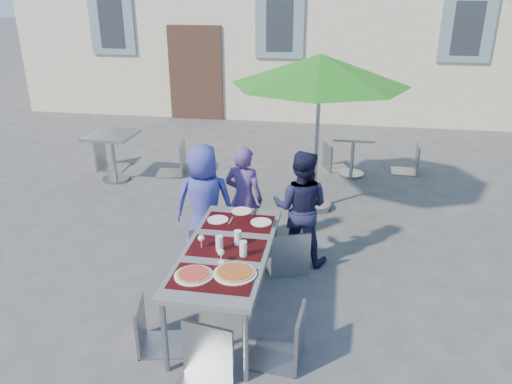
% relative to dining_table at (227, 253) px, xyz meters
% --- Properties ---
extents(ground, '(90.00, 90.00, 0.00)m').
position_rel_dining_table_xyz_m(ground, '(-0.50, 0.14, -0.70)').
color(ground, '#424244').
rests_on(ground, ground).
extents(dining_table, '(0.80, 1.85, 0.76)m').
position_rel_dining_table_xyz_m(dining_table, '(0.00, 0.00, 0.00)').
color(dining_table, '#46464B').
rests_on(dining_table, ground).
extents(pizza_near_left, '(0.33, 0.33, 0.03)m').
position_rel_dining_table_xyz_m(pizza_near_left, '(-0.17, -0.54, 0.07)').
color(pizza_near_left, white).
rests_on(pizza_near_left, dining_table).
extents(pizza_near_right, '(0.37, 0.37, 0.03)m').
position_rel_dining_table_xyz_m(pizza_near_right, '(0.17, -0.45, 0.07)').
color(pizza_near_right, white).
rests_on(pizza_near_right, dining_table).
extents(glassware, '(0.49, 0.40, 0.15)m').
position_rel_dining_table_xyz_m(glassware, '(0.03, -0.06, 0.13)').
color(glassware, silver).
rests_on(glassware, dining_table).
extents(place_settings, '(0.72, 0.48, 0.01)m').
position_rel_dining_table_xyz_m(place_settings, '(-0.00, 0.65, 0.06)').
color(place_settings, white).
rests_on(place_settings, dining_table).
extents(child_0, '(0.76, 0.59, 1.40)m').
position_rel_dining_table_xyz_m(child_0, '(-0.52, 1.09, 0.00)').
color(child_0, '#393E9C').
rests_on(child_0, ground).
extents(child_1, '(0.53, 0.40, 1.32)m').
position_rel_dining_table_xyz_m(child_1, '(-0.11, 1.38, -0.04)').
color(child_1, '#563976').
rests_on(child_1, ground).
extents(child_2, '(0.70, 0.45, 1.37)m').
position_rel_dining_table_xyz_m(child_2, '(0.59, 1.18, -0.01)').
color(child_2, '#191937').
rests_on(child_2, ground).
extents(chair_0, '(0.49, 0.49, 0.92)m').
position_rel_dining_table_xyz_m(chair_0, '(-0.46, 0.94, -0.16)').
color(chair_0, gray).
rests_on(chair_0, ground).
extents(chair_1, '(0.46, 0.47, 0.85)m').
position_rel_dining_table_xyz_m(chair_1, '(-0.02, 0.91, -0.20)').
color(chair_1, gray).
rests_on(chair_1, ground).
extents(chair_2, '(0.57, 0.58, 1.00)m').
position_rel_dining_table_xyz_m(chair_2, '(0.50, 0.88, -0.11)').
color(chair_2, '#94999F').
rests_on(chair_2, ground).
extents(chair_3, '(0.47, 0.47, 0.89)m').
position_rel_dining_table_xyz_m(chair_3, '(-0.57, -0.59, -0.18)').
color(chair_3, gray).
rests_on(chair_3, ground).
extents(chair_4, '(0.47, 0.46, 0.97)m').
position_rel_dining_table_xyz_m(chair_4, '(0.65, -0.56, -0.12)').
color(chair_4, gray).
rests_on(chair_4, ground).
extents(chair_5, '(0.53, 0.53, 1.02)m').
position_rel_dining_table_xyz_m(chair_5, '(0.01, -1.00, -0.10)').
color(chair_5, gray).
rests_on(chair_5, ground).
extents(patio_umbrella, '(2.41, 2.41, 2.22)m').
position_rel_dining_table_xyz_m(patio_umbrella, '(0.67, 2.72, 1.30)').
color(patio_umbrella, '#929599').
rests_on(patio_umbrella, ground).
extents(cafe_table_0, '(0.75, 0.75, 0.81)m').
position_rel_dining_table_xyz_m(cafe_table_0, '(-2.69, 3.30, -0.12)').
color(cafe_table_0, '#929599').
rests_on(cafe_table_0, ground).
extents(bg_chair_l_0, '(0.51, 0.51, 1.06)m').
position_rel_dining_table_xyz_m(bg_chair_l_0, '(-3.10, 3.86, -0.07)').
color(bg_chair_l_0, gray).
rests_on(bg_chair_l_0, ground).
extents(bg_chair_r_0, '(0.54, 0.54, 1.06)m').
position_rel_dining_table_xyz_m(bg_chair_r_0, '(-1.77, 3.78, -0.07)').
color(bg_chair_r_0, gray).
rests_on(bg_chair_r_0, ground).
extents(cafe_table_1, '(0.67, 0.67, 0.72)m').
position_rel_dining_table_xyz_m(cafe_table_1, '(1.22, 4.23, -0.21)').
color(cafe_table_1, '#929599').
rests_on(cafe_table_1, ground).
extents(bg_chair_l_1, '(0.53, 0.53, 0.92)m').
position_rel_dining_table_xyz_m(bg_chair_l_1, '(0.89, 4.47, -0.16)').
color(bg_chair_l_1, gray).
rests_on(bg_chair_l_1, ground).
extents(bg_chair_r_1, '(0.45, 0.45, 0.97)m').
position_rel_dining_table_xyz_m(bg_chair_r_1, '(2.24, 4.54, -0.13)').
color(bg_chair_r_1, gray).
rests_on(bg_chair_r_1, ground).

